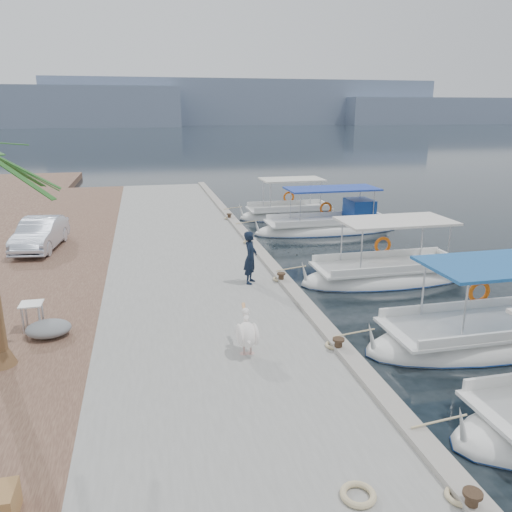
{
  "coord_description": "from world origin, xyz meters",
  "views": [
    {
      "loc": [
        -4.58,
        -13.44,
        5.96
      ],
      "look_at": [
        -1.0,
        2.37,
        1.2
      ],
      "focal_mm": 35.0,
      "sensor_mm": 36.0,
      "label": 1
    }
  ],
  "objects_px": {
    "fisherman": "(250,257)",
    "fishing_caique_e": "(289,215)",
    "fishing_caique_d": "(329,228)",
    "fishing_caique_c": "(387,277)",
    "pelican": "(247,333)",
    "parked_car": "(40,234)",
    "fishing_caique_b": "(493,338)"
  },
  "relations": [
    {
      "from": "fisherman",
      "to": "fishing_caique_e",
      "type": "bearing_deg",
      "value": 4.35
    },
    {
      "from": "fishing_caique_d",
      "to": "fishing_caique_c",
      "type": "bearing_deg",
      "value": -94.71
    },
    {
      "from": "fishing_caique_d",
      "to": "pelican",
      "type": "height_order",
      "value": "fishing_caique_d"
    },
    {
      "from": "fishing_caique_d",
      "to": "pelican",
      "type": "xyz_separation_m",
      "value": [
        -6.97,
        -13.02,
        0.83
      ]
    },
    {
      "from": "fishing_caique_d",
      "to": "parked_car",
      "type": "bearing_deg",
      "value": -170.44
    },
    {
      "from": "fishing_caique_e",
      "to": "pelican",
      "type": "xyz_separation_m",
      "value": [
        -5.95,
        -16.78,
        0.89
      ]
    },
    {
      "from": "pelican",
      "to": "parked_car",
      "type": "bearing_deg",
      "value": 120.41
    },
    {
      "from": "fishing_caique_d",
      "to": "fishing_caique_e",
      "type": "xyz_separation_m",
      "value": [
        -1.03,
        3.76,
        -0.06
      ]
    },
    {
      "from": "fishing_caique_e",
      "to": "pelican",
      "type": "bearing_deg",
      "value": -109.52
    },
    {
      "from": "pelican",
      "to": "parked_car",
      "type": "relative_size",
      "value": 0.34
    },
    {
      "from": "fishing_caique_c",
      "to": "fishing_caique_e",
      "type": "distance_m",
      "value": 11.36
    },
    {
      "from": "pelican",
      "to": "fishing_caique_d",
      "type": "bearing_deg",
      "value": 61.82
    },
    {
      "from": "fishing_caique_b",
      "to": "fisherman",
      "type": "height_order",
      "value": "fisherman"
    },
    {
      "from": "fisherman",
      "to": "fishing_caique_d",
      "type": "bearing_deg",
      "value": -9.23
    },
    {
      "from": "fishing_caique_d",
      "to": "parked_car",
      "type": "distance_m",
      "value": 13.52
    },
    {
      "from": "fishing_caique_b",
      "to": "fishing_caique_c",
      "type": "height_order",
      "value": "same"
    },
    {
      "from": "fishing_caique_e",
      "to": "parked_car",
      "type": "height_order",
      "value": "fishing_caique_e"
    },
    {
      "from": "fishing_caique_c",
      "to": "fishing_caique_b",
      "type": "bearing_deg",
      "value": -86.29
    },
    {
      "from": "fishing_caique_c",
      "to": "pelican",
      "type": "distance_m",
      "value": 8.4
    },
    {
      "from": "pelican",
      "to": "fisherman",
      "type": "bearing_deg",
      "value": 76.97
    },
    {
      "from": "fisherman",
      "to": "parked_car",
      "type": "height_order",
      "value": "fisherman"
    },
    {
      "from": "fishing_caique_c",
      "to": "pelican",
      "type": "relative_size",
      "value": 5.07
    },
    {
      "from": "fishing_caique_d",
      "to": "fisherman",
      "type": "bearing_deg",
      "value": -125.6
    },
    {
      "from": "parked_car",
      "to": "pelican",
      "type": "bearing_deg",
      "value": -52.55
    },
    {
      "from": "fishing_caique_e",
      "to": "parked_car",
      "type": "bearing_deg",
      "value": -153.94
    },
    {
      "from": "fishing_caique_c",
      "to": "fisherman",
      "type": "xyz_separation_m",
      "value": [
        -5.23,
        -0.59,
        1.24
      ]
    },
    {
      "from": "fishing_caique_d",
      "to": "fisherman",
      "type": "distance_m",
      "value": 10.13
    },
    {
      "from": "fishing_caique_b",
      "to": "fishing_caique_e",
      "type": "bearing_deg",
      "value": 92.56
    },
    {
      "from": "fishing_caique_c",
      "to": "fishing_caique_d",
      "type": "bearing_deg",
      "value": 85.29
    },
    {
      "from": "fishing_caique_b",
      "to": "parked_car",
      "type": "relative_size",
      "value": 1.88
    },
    {
      "from": "fishing_caique_c",
      "to": "parked_car",
      "type": "bearing_deg",
      "value": 157.12
    },
    {
      "from": "fishing_caique_c",
      "to": "fisherman",
      "type": "height_order",
      "value": "fisherman"
    }
  ]
}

